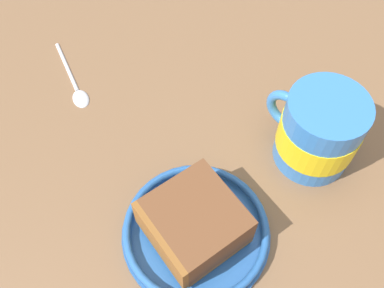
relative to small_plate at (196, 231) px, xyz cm
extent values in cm
cube|color=brown|center=(3.31, 1.56, -2.43)|extent=(127.78, 127.78, 3.17)
cylinder|color=#26599E|center=(0.00, 0.00, -0.38)|extent=(15.25, 15.25, 0.93)
torus|color=#26599E|center=(0.00, 0.00, 0.48)|extent=(14.82, 14.82, 0.79)
cube|color=brown|center=(0.00, 0.00, 0.38)|extent=(9.01, 8.49, 0.60)
cube|color=brown|center=(0.00, 0.00, 2.82)|extent=(9.01, 8.49, 4.28)
cube|color=brown|center=(-0.34, 4.20, 2.82)|extent=(8.42, 1.29, 4.28)
cylinder|color=#3372BF|center=(1.46, -16.22, 3.83)|extent=(8.46, 8.46, 9.35)
cylinder|color=yellow|center=(1.46, -16.22, 3.49)|extent=(8.63, 8.63, 3.85)
cylinder|color=black|center=(1.46, -16.22, 7.25)|extent=(7.44, 7.44, 0.40)
torus|color=#3372BF|center=(5.51, -14.99, 3.83)|extent=(5.25, 2.51, 5.16)
ellipsoid|color=silver|center=(22.60, 3.12, -0.45)|extent=(3.17, 2.27, 0.80)
cylinder|color=silver|center=(28.59, 2.57, -0.60)|extent=(9.04, 1.34, 0.50)
camera|label=1|loc=(-13.46, 8.61, 41.66)|focal=40.23mm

